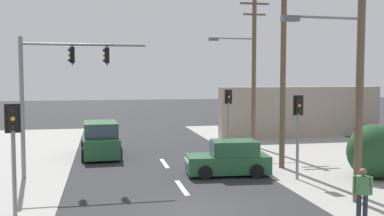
% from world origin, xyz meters
% --- Properties ---
extents(ground_plane, '(140.00, 140.00, 0.00)m').
position_xyz_m(ground_plane, '(0.00, 0.00, 0.00)').
color(ground_plane, '#28282B').
extents(lane_dash_mid, '(0.20, 2.40, 0.01)m').
position_xyz_m(lane_dash_mid, '(0.00, 3.00, 0.00)').
color(lane_dash_mid, silver).
rests_on(lane_dash_mid, ground).
extents(lane_dash_far, '(0.20, 2.40, 0.01)m').
position_xyz_m(lane_dash_far, '(0.00, 8.00, 0.00)').
color(lane_dash_far, silver).
rests_on(lane_dash_far, ground).
extents(utility_pole_foreground_right, '(3.78, 0.40, 8.71)m').
position_xyz_m(utility_pole_foreground_right, '(5.39, -0.26, 4.71)').
color(utility_pole_foreground_right, brown).
rests_on(utility_pole_foreground_right, ground).
extents(utility_pole_midground_right, '(1.80, 0.26, 10.23)m').
position_xyz_m(utility_pole_midground_right, '(5.31, 5.77, 5.36)').
color(utility_pole_midground_right, brown).
rests_on(utility_pole_midground_right, ground).
extents(utility_pole_background_right, '(3.78, 0.43, 9.20)m').
position_xyz_m(utility_pole_background_right, '(5.98, 12.23, 4.96)').
color(utility_pole_background_right, brown).
rests_on(utility_pole_background_right, ground).
extents(traffic_signal_mast, '(5.29, 0.47, 6.00)m').
position_xyz_m(traffic_signal_mast, '(-5.02, 5.83, 4.15)').
color(traffic_signal_mast, slate).
rests_on(traffic_signal_mast, ground).
extents(pedestal_signal_right_kerb, '(0.44, 0.29, 3.56)m').
position_xyz_m(pedestal_signal_right_kerb, '(5.00, 3.38, 2.42)').
color(pedestal_signal_right_kerb, slate).
rests_on(pedestal_signal_right_kerb, ground).
extents(pedestal_signal_left_kerb, '(0.44, 0.31, 3.56)m').
position_xyz_m(pedestal_signal_left_kerb, '(-5.54, -0.44, 2.42)').
color(pedestal_signal_left_kerb, slate).
rests_on(pedestal_signal_left_kerb, ground).
extents(pedestal_signal_far_median, '(0.44, 0.29, 3.56)m').
position_xyz_m(pedestal_signal_far_median, '(4.32, 11.56, 2.42)').
color(pedestal_signal_far_median, slate).
rests_on(pedestal_signal_far_median, ground).
extents(roadside_bush, '(2.46, 2.11, 2.32)m').
position_xyz_m(roadside_bush, '(8.38, 2.85, 1.09)').
color(roadside_bush, '#1E4223').
rests_on(roadside_bush, ground).
extents(shopfront_wall_far, '(12.00, 1.00, 3.60)m').
position_xyz_m(shopfront_wall_far, '(11.00, 16.00, 1.80)').
color(shopfront_wall_far, '#A39384').
rests_on(shopfront_wall_far, ground).
extents(hatchback_oncoming_near, '(3.74, 1.98, 1.53)m').
position_xyz_m(hatchback_oncoming_near, '(2.45, 4.85, 0.70)').
color(hatchback_oncoming_near, '#235633').
rests_on(hatchback_oncoming_near, ground).
extents(suv_receding_far, '(2.22, 4.61, 1.90)m').
position_xyz_m(suv_receding_far, '(-3.13, 10.69, 0.88)').
color(suv_receding_far, '#235633').
rests_on(suv_receding_far, ground).
extents(pedestrian_at_kerb, '(0.49, 0.37, 1.63)m').
position_xyz_m(pedestrian_at_kerb, '(4.53, -2.17, 0.93)').
color(pedestrian_at_kerb, '#232838').
rests_on(pedestrian_at_kerb, ground).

